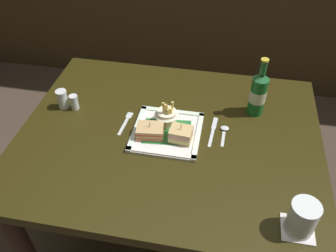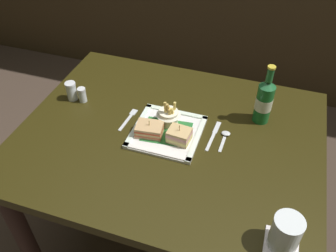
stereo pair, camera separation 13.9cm
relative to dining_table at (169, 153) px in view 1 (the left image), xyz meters
name	(u,v)px [view 1 (the left image)]	position (x,y,z in m)	size (l,w,h in m)	color
ground_plane	(169,234)	(0.00, 0.00, -0.62)	(6.00, 6.00, 0.00)	#433429
dining_table	(169,153)	(0.00, 0.00, 0.00)	(1.19, 0.95, 0.73)	#2C260C
square_plate	(167,132)	(-0.01, 0.00, 0.11)	(0.27, 0.27, 0.02)	white
sandwich_half_left	(150,131)	(-0.07, -0.03, 0.14)	(0.11, 0.09, 0.07)	tan
sandwich_half_right	(181,134)	(0.05, -0.03, 0.14)	(0.09, 0.08, 0.08)	tan
fries_cup	(167,115)	(-0.02, 0.05, 0.16)	(0.10, 0.10, 0.11)	white
beer_bottle	(258,93)	(0.33, 0.20, 0.21)	(0.07, 0.07, 0.26)	#176025
drink_coaster	(297,229)	(0.47, -0.35, 0.11)	(0.10, 0.10, 0.00)	silver
water_glass	(302,219)	(0.47, -0.35, 0.16)	(0.09, 0.09, 0.11)	silver
fork	(126,122)	(-0.19, 0.04, 0.11)	(0.03, 0.14, 0.00)	silver
knife	(213,130)	(0.17, 0.05, 0.11)	(0.03, 0.18, 0.00)	silver
spoon	(224,131)	(0.21, 0.05, 0.11)	(0.03, 0.12, 0.01)	silver
salt_shaker	(63,100)	(-0.48, 0.08, 0.14)	(0.05, 0.05, 0.08)	silver
pepper_shaker	(74,103)	(-0.42, 0.08, 0.14)	(0.04, 0.04, 0.07)	silver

